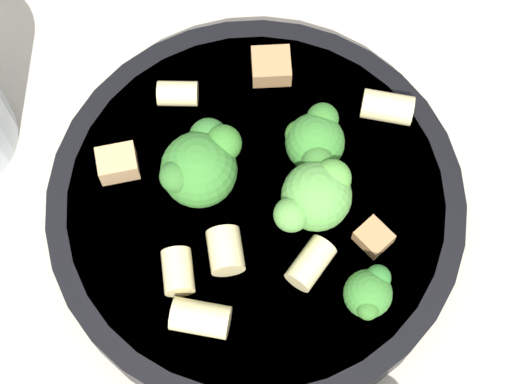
% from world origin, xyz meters
% --- Properties ---
extents(ground_plane, '(2.00, 2.00, 0.00)m').
position_xyz_m(ground_plane, '(0.00, 0.00, 0.00)').
color(ground_plane, '#BCB29E').
extents(pasta_bowl, '(0.22, 0.22, 0.03)m').
position_xyz_m(pasta_bowl, '(0.00, 0.00, 0.02)').
color(pasta_bowl, black).
rests_on(pasta_bowl, ground_plane).
extents(broccoli_floret_0, '(0.04, 0.04, 0.04)m').
position_xyz_m(broccoli_floret_0, '(-0.00, -0.03, 0.05)').
color(broccoli_floret_0, '#9EC175').
rests_on(broccoli_floret_0, pasta_bowl).
extents(broccoli_floret_1, '(0.04, 0.03, 0.04)m').
position_xyz_m(broccoli_floret_1, '(0.03, -0.02, 0.05)').
color(broccoli_floret_1, '#93B766').
rests_on(broccoli_floret_1, pasta_bowl).
extents(broccoli_floret_2, '(0.05, 0.04, 0.04)m').
position_xyz_m(broccoli_floret_2, '(0.00, 0.03, 0.05)').
color(broccoli_floret_2, '#9EC175').
rests_on(broccoli_floret_2, pasta_bowl).
extents(broccoli_floret_3, '(0.03, 0.02, 0.03)m').
position_xyz_m(broccoli_floret_3, '(-0.04, -0.07, 0.05)').
color(broccoli_floret_3, '#84AD60').
rests_on(broccoli_floret_3, pasta_bowl).
extents(rigatoni_0, '(0.03, 0.02, 0.02)m').
position_xyz_m(rigatoni_0, '(-0.05, 0.03, 0.04)').
color(rigatoni_0, beige).
rests_on(rigatoni_0, pasta_bowl).
extents(rigatoni_1, '(0.03, 0.02, 0.01)m').
position_xyz_m(rigatoni_1, '(-0.03, -0.04, 0.04)').
color(rigatoni_1, beige).
rests_on(rigatoni_1, pasta_bowl).
extents(rigatoni_2, '(0.02, 0.03, 0.02)m').
position_xyz_m(rigatoni_2, '(0.07, -0.06, 0.04)').
color(rigatoni_2, beige).
rests_on(rigatoni_2, pasta_bowl).
extents(rigatoni_3, '(0.02, 0.02, 0.01)m').
position_xyz_m(rigatoni_3, '(0.05, 0.06, 0.04)').
color(rigatoni_3, beige).
rests_on(rigatoni_3, pasta_bowl).
extents(rigatoni_4, '(0.03, 0.02, 0.02)m').
position_xyz_m(rigatoni_4, '(-0.03, 0.01, 0.04)').
color(rigatoni_4, beige).
rests_on(rigatoni_4, pasta_bowl).
extents(rigatoni_5, '(0.02, 0.03, 0.02)m').
position_xyz_m(rigatoni_5, '(-0.07, 0.01, 0.04)').
color(rigatoni_5, beige).
rests_on(rigatoni_5, pasta_bowl).
extents(chicken_chunk_0, '(0.02, 0.02, 0.01)m').
position_xyz_m(chicken_chunk_0, '(-0.01, -0.06, 0.03)').
color(chicken_chunk_0, '#A87A4C').
rests_on(chicken_chunk_0, pasta_bowl).
extents(chicken_chunk_1, '(0.03, 0.03, 0.01)m').
position_xyz_m(chicken_chunk_1, '(0.08, 0.01, 0.04)').
color(chicken_chunk_1, '#A87A4C').
rests_on(chicken_chunk_1, pasta_bowl).
extents(chicken_chunk_2, '(0.02, 0.03, 0.01)m').
position_xyz_m(chicken_chunk_2, '(-0.00, 0.08, 0.04)').
color(chicken_chunk_2, tan).
rests_on(chicken_chunk_2, pasta_bowl).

